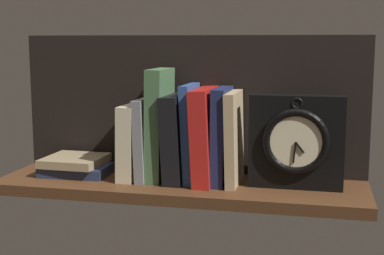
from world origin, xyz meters
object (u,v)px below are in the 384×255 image
book_red_requiem (206,135)px  book_tan_shortstories (234,138)px  book_cream_twain (133,141)px  book_green_romantic (160,124)px  book_blue_modern (191,133)px  book_navy_bierce (222,136)px  book_black_skeptic (177,138)px  framed_clock (296,142)px  book_stack_side (75,165)px  book_gray_chess (147,138)px

book_red_requiem → book_tan_shortstories: (6.48, 0.00, -0.31)cm
book_cream_twain → book_green_romantic: 7.63cm
book_blue_modern → book_navy_bierce: bearing=0.0°
book_black_skeptic → framed_clock: (26.85, -1.40, 0.41)cm
book_tan_shortstories → book_blue_modern: bearing=180.0°
book_stack_side → book_tan_shortstories: bearing=1.0°
book_black_skeptic → book_stack_side: 26.11cm
book_red_requiem → book_stack_side: bearing=-178.8°
book_green_romantic → book_black_skeptic: size_ratio=1.30×
book_green_romantic → book_blue_modern: bearing=0.0°
book_tan_shortstories → framed_clock: bearing=-5.9°
framed_clock → book_green_romantic: bearing=177.4°
book_cream_twain → book_black_skeptic: book_black_skeptic is taller
book_blue_modern → book_red_requiem: bearing=0.0°
book_tan_shortstories → book_green_romantic: bearing=180.0°
book_navy_bierce → framed_clock: bearing=-4.9°
book_black_skeptic → book_blue_modern: book_blue_modern is taller
book_cream_twain → framed_clock: framed_clock is taller
book_gray_chess → book_blue_modern: size_ratio=0.85×
book_black_skeptic → framed_clock: 26.89cm
book_cream_twain → book_stack_side: bearing=-177.4°
book_green_romantic → book_red_requiem: (10.79, 0.00, -2.13)cm
book_tan_shortstories → framed_clock: book_tan_shortstories is taller
book_black_skeptic → book_cream_twain: bearing=180.0°
book_gray_chess → book_navy_bierce: (17.63, 0.00, 1.35)cm
book_gray_chess → book_red_requiem: book_red_requiem is taller
framed_clock → book_stack_side: (-51.82, 0.74, -8.03)cm
book_green_romantic → book_red_requiem: book_green_romantic is taller
book_gray_chess → book_blue_modern: book_blue_modern is taller
book_gray_chess → book_cream_twain: bearing=180.0°
book_navy_bierce → book_tan_shortstories: 2.84cm
book_cream_twain → book_stack_side: (-14.44, -0.67, -6.40)cm
book_navy_bierce → book_tan_shortstories: size_ratio=1.04×
book_green_romantic → book_black_skeptic: (4.11, 0.00, -2.91)cm
book_black_skeptic → book_tan_shortstories: 13.17cm
book_black_skeptic → framed_clock: bearing=-3.0°
book_gray_chess → book_navy_bierce: size_ratio=0.87×
book_black_skeptic → book_red_requiem: 6.73cm
book_green_romantic → book_tan_shortstories: book_green_romantic is taller
book_blue_modern → book_red_requiem: size_ratio=1.04×
book_stack_side → framed_clock: bearing=-0.8°
book_cream_twain → book_black_skeptic: 10.60cm
book_red_requiem → book_navy_bierce: 3.68cm
book_black_skeptic → book_stack_side: (-24.97, -0.67, -7.62)cm
book_stack_side → book_red_requiem: bearing=1.2°
book_cream_twain → book_gray_chess: bearing=0.0°
framed_clock → book_black_skeptic: bearing=177.0°
framed_clock → book_stack_side: framed_clock is taller
book_gray_chess → book_black_skeptic: (7.28, 0.00, 0.46)cm
book_green_romantic → book_stack_side: book_green_romantic is taller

